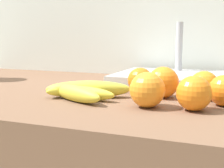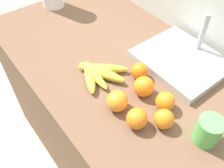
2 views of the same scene
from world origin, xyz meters
name	(u,v)px [view 2 (image 2 of 2)]	position (x,y,z in m)	size (l,w,h in m)	color
ground_plane	(122,160)	(0.00, 0.00, 0.00)	(6.00, 6.00, 0.00)	beige
counter	(124,124)	(0.00, 0.00, 0.44)	(1.49, 0.75, 0.87)	brown
wall_back	(181,66)	(0.00, 0.41, 0.65)	(1.89, 0.06, 1.30)	silver
banana_bunch	(98,73)	(-0.04, -0.13, 0.89)	(0.21, 0.22, 0.04)	gold
orange_center	(144,87)	(0.14, -0.05, 0.91)	(0.08, 0.08, 0.08)	orange
orange_right	(164,119)	(0.29, -0.09, 0.91)	(0.07, 0.07, 0.07)	orange
orange_back_left	(137,119)	(0.24, -0.16, 0.91)	(0.07, 0.07, 0.07)	orange
orange_back_right	(117,101)	(0.14, -0.17, 0.91)	(0.08, 0.08, 0.08)	orange
orange_front	(165,102)	(0.24, -0.03, 0.91)	(0.07, 0.07, 0.07)	orange
orange_far_right	(139,72)	(0.07, 0.00, 0.91)	(0.07, 0.07, 0.07)	orange
sink_basin	(181,60)	(0.12, 0.20, 0.89)	(0.36, 0.30, 0.20)	#B7BABF
mug	(208,131)	(0.42, -0.02, 0.92)	(0.08, 0.08, 0.10)	#5ABF56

